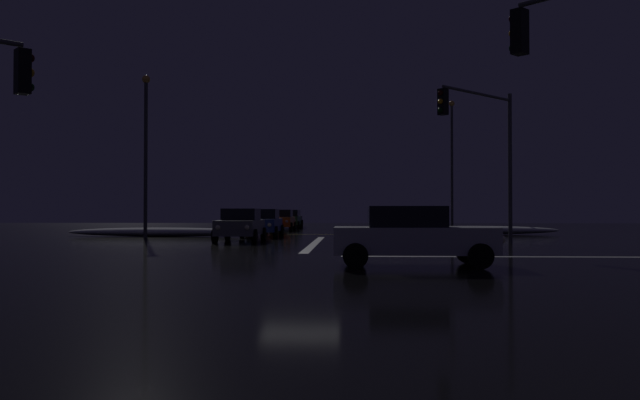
{
  "coord_description": "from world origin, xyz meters",
  "views": [
    {
      "loc": [
        1.58,
        -20.87,
        1.43
      ],
      "look_at": [
        0.08,
        11.97,
        2.01
      ],
      "focal_mm": 36.7,
      "sensor_mm": 36.0,
      "label": 1
    }
  ],
  "objects_px": {
    "sedan_black": "(291,218)",
    "sedan_red": "(265,221)",
    "streetlamp_right_far": "(452,156)",
    "traffic_signal_ne": "(484,136)",
    "sedan_gray": "(241,225)",
    "sedan_blue": "(263,223)",
    "sedan_orange": "(281,220)",
    "sedan_white_crossing": "(413,235)",
    "streetlamp_left_near": "(146,144)",
    "sedan_green": "(289,219)",
    "traffic_signal_se": "(638,59)"
  },
  "relations": [
    {
      "from": "traffic_signal_se",
      "to": "streetlamp_right_far",
      "type": "height_order",
      "value": "streetlamp_right_far"
    },
    {
      "from": "sedan_red",
      "to": "sedan_orange",
      "type": "xyz_separation_m",
      "value": [
        0.33,
        6.57,
        0.0
      ]
    },
    {
      "from": "sedan_blue",
      "to": "traffic_signal_se",
      "type": "height_order",
      "value": "traffic_signal_se"
    },
    {
      "from": "sedan_black",
      "to": "traffic_signal_ne",
      "type": "height_order",
      "value": "traffic_signal_ne"
    },
    {
      "from": "sedan_red",
      "to": "streetlamp_right_far",
      "type": "xyz_separation_m",
      "value": [
        13.37,
        8.85,
        4.91
      ]
    },
    {
      "from": "sedan_red",
      "to": "traffic_signal_ne",
      "type": "distance_m",
      "value": 18.21
    },
    {
      "from": "sedan_blue",
      "to": "streetlamp_right_far",
      "type": "relative_size",
      "value": 0.43
    },
    {
      "from": "sedan_black",
      "to": "traffic_signal_ne",
      "type": "relative_size",
      "value": 0.64
    },
    {
      "from": "sedan_red",
      "to": "sedan_white_crossing",
      "type": "relative_size",
      "value": 1.0
    },
    {
      "from": "sedan_blue",
      "to": "traffic_signal_se",
      "type": "bearing_deg",
      "value": -65.09
    },
    {
      "from": "sedan_blue",
      "to": "sedan_green",
      "type": "xyz_separation_m",
      "value": [
        -0.24,
        18.34,
        0.0
      ]
    },
    {
      "from": "sedan_gray",
      "to": "sedan_blue",
      "type": "height_order",
      "value": "same"
    },
    {
      "from": "sedan_blue",
      "to": "traffic_signal_ne",
      "type": "bearing_deg",
      "value": -38.2
    },
    {
      "from": "sedan_blue",
      "to": "streetlamp_left_near",
      "type": "relative_size",
      "value": 0.49
    },
    {
      "from": "streetlamp_right_far",
      "to": "traffic_signal_ne",
      "type": "bearing_deg",
      "value": -95.4
    },
    {
      "from": "sedan_black",
      "to": "traffic_signal_se",
      "type": "height_order",
      "value": "traffic_signal_se"
    },
    {
      "from": "traffic_signal_ne",
      "to": "streetlamp_left_near",
      "type": "xyz_separation_m",
      "value": [
        -16.8,
        6.64,
        0.43
      ]
    },
    {
      "from": "sedan_red",
      "to": "sedan_blue",
      "type": "bearing_deg",
      "value": -83.93
    },
    {
      "from": "sedan_red",
      "to": "sedan_white_crossing",
      "type": "bearing_deg",
      "value": -73.91
    },
    {
      "from": "traffic_signal_se",
      "to": "streetlamp_right_far",
      "type": "bearing_deg",
      "value": 86.85
    },
    {
      "from": "streetlamp_right_far",
      "to": "streetlamp_left_near",
      "type": "bearing_deg",
      "value": -139.81
    },
    {
      "from": "sedan_blue",
      "to": "sedan_black",
      "type": "bearing_deg",
      "value": 91.35
    },
    {
      "from": "sedan_red",
      "to": "streetlamp_left_near",
      "type": "height_order",
      "value": "streetlamp_left_near"
    },
    {
      "from": "sedan_gray",
      "to": "traffic_signal_ne",
      "type": "bearing_deg",
      "value": -13.84
    },
    {
      "from": "sedan_white_crossing",
      "to": "sedan_blue",
      "type": "bearing_deg",
      "value": 108.76
    },
    {
      "from": "streetlamp_left_near",
      "to": "sedan_gray",
      "type": "bearing_deg",
      "value": -34.0
    },
    {
      "from": "traffic_signal_ne",
      "to": "sedan_white_crossing",
      "type": "bearing_deg",
      "value": -110.59
    },
    {
      "from": "traffic_signal_ne",
      "to": "sedan_blue",
      "type": "bearing_deg",
      "value": 141.8
    },
    {
      "from": "sedan_orange",
      "to": "sedan_black",
      "type": "height_order",
      "value": "same"
    },
    {
      "from": "sedan_orange",
      "to": "streetlamp_left_near",
      "type": "distance_m",
      "value": 15.54
    },
    {
      "from": "sedan_white_crossing",
      "to": "streetlamp_left_near",
      "type": "distance_m",
      "value": 22.09
    },
    {
      "from": "sedan_red",
      "to": "traffic_signal_ne",
      "type": "bearing_deg",
      "value": -50.85
    },
    {
      "from": "sedan_gray",
      "to": "sedan_green",
      "type": "distance_m",
      "value": 24.03
    },
    {
      "from": "sedan_red",
      "to": "sedan_orange",
      "type": "distance_m",
      "value": 6.58
    },
    {
      "from": "streetlamp_left_near",
      "to": "traffic_signal_se",
      "type": "bearing_deg",
      "value": -51.71
    },
    {
      "from": "sedan_green",
      "to": "sedan_black",
      "type": "xyz_separation_m",
      "value": [
        -0.32,
        5.47,
        0.0
      ]
    },
    {
      "from": "sedan_blue",
      "to": "streetlamp_left_near",
      "type": "xyz_separation_m",
      "value": [
        -6.14,
        -1.74,
        4.3
      ]
    },
    {
      "from": "streetlamp_right_far",
      "to": "traffic_signal_se",
      "type": "bearing_deg",
      "value": -93.15
    },
    {
      "from": "sedan_green",
      "to": "traffic_signal_se",
      "type": "xyz_separation_m",
      "value": [
        10.98,
        -41.47,
        3.73
      ]
    },
    {
      "from": "sedan_black",
      "to": "sedan_blue",
      "type": "bearing_deg",
      "value": -88.65
    },
    {
      "from": "sedan_white_crossing",
      "to": "sedan_black",
      "type": "bearing_deg",
      "value": 99.37
    },
    {
      "from": "sedan_green",
      "to": "sedan_red",
      "type": "bearing_deg",
      "value": -91.47
    },
    {
      "from": "sedan_blue",
      "to": "sedan_white_crossing",
      "type": "bearing_deg",
      "value": -71.24
    },
    {
      "from": "sedan_gray",
      "to": "traffic_signal_ne",
      "type": "relative_size",
      "value": 0.64
    },
    {
      "from": "sedan_black",
      "to": "sedan_red",
      "type": "bearing_deg",
      "value": -90.04
    },
    {
      "from": "sedan_red",
      "to": "sedan_green",
      "type": "relative_size",
      "value": 1.0
    },
    {
      "from": "sedan_blue",
      "to": "sedan_orange",
      "type": "distance_m",
      "value": 11.98
    },
    {
      "from": "sedan_red",
      "to": "sedan_black",
      "type": "xyz_separation_m",
      "value": [
        0.01,
        18.4,
        0.0
      ]
    },
    {
      "from": "sedan_gray",
      "to": "sedan_orange",
      "type": "xyz_separation_m",
      "value": [
        0.05,
        17.66,
        0.0
      ]
    },
    {
      "from": "traffic_signal_se",
      "to": "sedan_red",
      "type": "bearing_deg",
      "value": 111.63
    }
  ]
}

